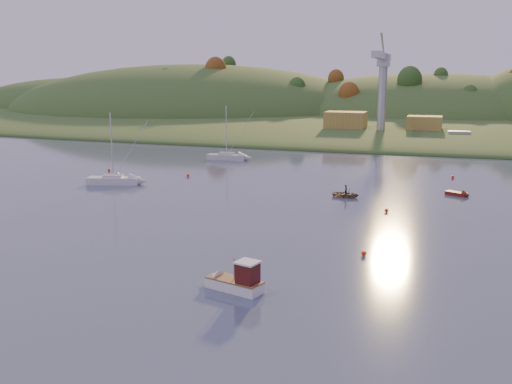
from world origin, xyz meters
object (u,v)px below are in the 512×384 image
(fishing_boat, at_px, (231,280))
(red_tender, at_px, (461,194))
(sailboat_far, at_px, (227,156))
(sailboat_near, at_px, (113,180))
(grey_dinghy, at_px, (116,176))
(canoe, at_px, (346,194))

(fishing_boat, xyz_separation_m, red_tender, (18.10, 44.63, -0.53))
(sailboat_far, distance_m, red_tender, 50.61)
(red_tender, bearing_deg, sailboat_far, -177.55)
(sailboat_near, xyz_separation_m, sailboat_far, (7.15, 30.79, -0.02))
(red_tender, xyz_separation_m, grey_dinghy, (-55.48, -2.60, -0.00))
(fishing_boat, bearing_deg, sailboat_far, -52.69)
(fishing_boat, height_order, sailboat_far, sailboat_far)
(sailboat_near, xyz_separation_m, grey_dinghy, (-3.10, 5.49, -0.49))
(sailboat_far, height_order, grey_dinghy, sailboat_far)
(fishing_boat, distance_m, red_tender, 48.16)
(fishing_boat, xyz_separation_m, sailboat_near, (-34.29, 36.54, -0.05))
(sailboat_far, xyz_separation_m, grey_dinghy, (-10.25, -25.30, -0.47))
(fishing_boat, relative_size, sailboat_near, 0.51)
(red_tender, distance_m, grey_dinghy, 55.54)
(sailboat_near, height_order, grey_dinghy, sailboat_near)
(grey_dinghy, bearing_deg, fishing_boat, -102.70)
(fishing_boat, relative_size, sailboat_far, 0.53)
(sailboat_far, xyz_separation_m, canoe, (29.67, -28.64, -0.32))
(sailboat_near, distance_m, grey_dinghy, 6.32)
(fishing_boat, distance_m, grey_dinghy, 56.25)
(canoe, distance_m, grey_dinghy, 40.06)
(sailboat_near, bearing_deg, canoe, -12.53)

